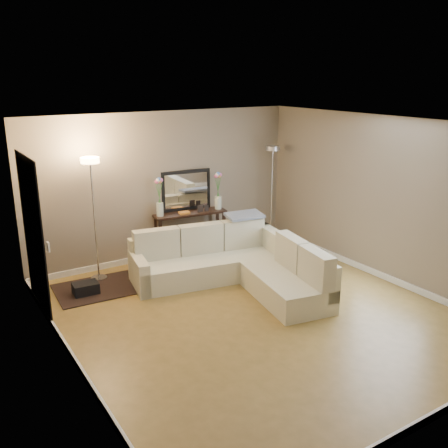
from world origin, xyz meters
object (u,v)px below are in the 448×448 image
console_table (186,232)px  floor_lamp_unlit (272,175)px  sectional_sofa (235,265)px  floor_lamp_lit (93,195)px

console_table → floor_lamp_unlit: floor_lamp_unlit is taller
sectional_sofa → floor_lamp_unlit: (1.75, 1.36, 1.02)m
floor_lamp_lit → sectional_sofa: bearing=-36.7°
sectional_sofa → console_table: 1.53m
floor_lamp_unlit → sectional_sofa: bearing=-142.1°
console_table → floor_lamp_unlit: (1.80, -0.17, 0.88)m
console_table → sectional_sofa: bearing=-88.0°
sectional_sofa → floor_lamp_lit: (-1.77, 1.32, 1.09)m
floor_lamp_lit → console_table: bearing=6.7°
sectional_sofa → console_table: size_ratio=2.01×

